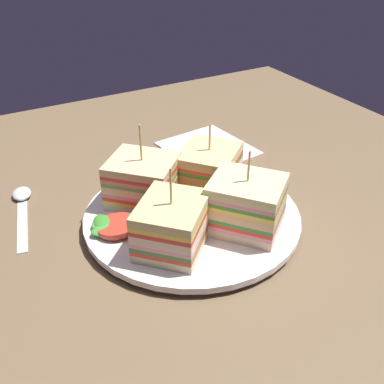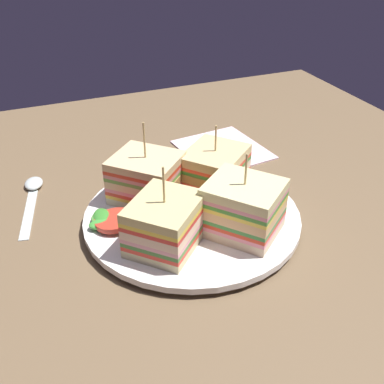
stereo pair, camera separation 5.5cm
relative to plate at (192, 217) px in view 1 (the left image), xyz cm
name	(u,v)px [view 1 (the left image)]	position (x,y,z in cm)	size (l,w,h in cm)	color
ground_plane	(192,228)	(0.00, 0.00, -1.76)	(94.09, 93.15, 1.80)	brown
plate	(192,217)	(0.00, 0.00, 0.00)	(26.21, 26.21, 1.42)	white
sandwich_wedge_0	(143,181)	(3.84, -5.45, 3.42)	(10.66, 10.66, 10.33)	beige
sandwich_wedge_1	(172,225)	(4.95, 4.47, 3.34)	(10.37, 10.34, 9.78)	beige
sandwich_wedge_2	(245,204)	(-3.91, 5.39, 3.65)	(10.42, 10.58, 9.88)	beige
sandwich_wedge_3	(209,168)	(-4.99, -4.40, 3.24)	(10.52, 10.38, 8.86)	beige
chip_pile	(204,204)	(-1.37, 0.45, 1.74)	(6.56, 5.77, 2.53)	#EDC168
salad_garnish	(112,226)	(9.74, -1.40, 1.12)	(5.57, 5.84, 1.40)	#43913C
spoon	(22,202)	(17.40, -14.27, -0.47)	(4.69, 14.12, 1.00)	silver
napkin	(208,148)	(-11.95, -16.13, -0.61)	(12.05, 13.19, 0.50)	silver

